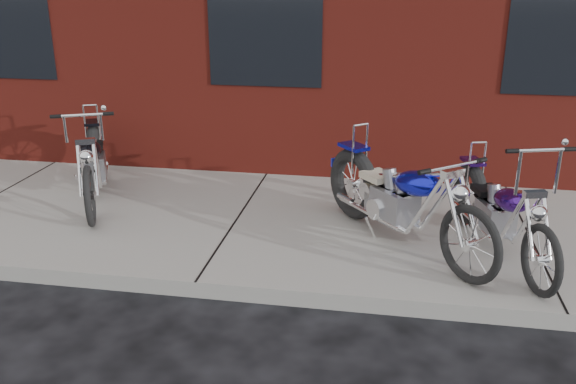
# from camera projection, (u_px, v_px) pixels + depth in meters

# --- Properties ---
(ground) EXTENTS (120.00, 120.00, 0.00)m
(ground) POSITION_uv_depth(u_px,v_px,m) (196.00, 298.00, 5.23)
(ground) COLOR black
(ground) RESTS_ON ground
(sidewalk) EXTENTS (22.00, 3.00, 0.15)m
(sidewalk) POSITION_uv_depth(u_px,v_px,m) (239.00, 223.00, 6.60)
(sidewalk) COLOR #A09D91
(sidewalk) RESTS_ON ground
(chopper_purple) EXTENTS (0.75, 2.04, 1.18)m
(chopper_purple) POSITION_uv_depth(u_px,v_px,m) (499.00, 215.00, 5.61)
(chopper_purple) COLOR black
(chopper_purple) RESTS_ON sidewalk
(chopper_blue) EXTENTS (1.61, 1.91, 1.04)m
(chopper_blue) POSITION_uv_depth(u_px,v_px,m) (401.00, 202.00, 5.78)
(chopper_blue) COLOR black
(chopper_blue) RESTS_ON sidewalk
(chopper_third) EXTENTS (1.01, 2.08, 1.13)m
(chopper_third) POSITION_uv_depth(u_px,v_px,m) (93.00, 165.00, 6.98)
(chopper_third) COLOR black
(chopper_third) RESTS_ON sidewalk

